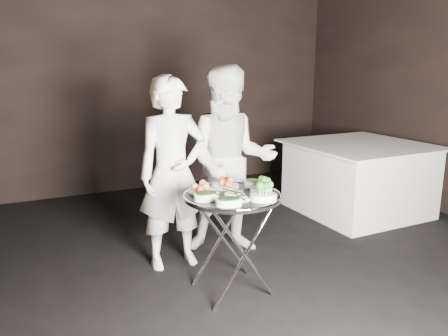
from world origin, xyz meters
name	(u,v)px	position (x,y,z in m)	size (l,w,h in m)	color
floor	(263,307)	(0.00, 0.00, -0.03)	(6.00, 7.00, 0.05)	black
wall_back	(134,82)	(0.00, 3.52, 1.50)	(6.00, 0.05, 3.00)	black
tray_stand	(233,239)	(-0.12, 0.28, 0.43)	(0.52, 0.44, 0.76)	silver
serving_tray	(233,196)	(-0.12, 0.28, 0.77)	(0.73, 0.73, 0.04)	black
potato_plate_a	(202,188)	(-0.30, 0.43, 0.81)	(0.21, 0.21, 0.08)	beige
potato_plate_b	(226,183)	(-0.07, 0.49, 0.81)	(0.21, 0.21, 0.08)	beige
greens_bowl	(252,183)	(0.12, 0.41, 0.81)	(0.13, 0.13, 0.08)	white
asparagus_plate_a	(234,192)	(-0.11, 0.28, 0.79)	(0.20, 0.16, 0.04)	white
asparagus_plate_b	(240,198)	(-0.13, 0.13, 0.79)	(0.18, 0.11, 0.04)	white
spinach_bowl_a	(206,195)	(-0.34, 0.25, 0.81)	(0.19, 0.13, 0.08)	white
spinach_bowl_b	(229,201)	(-0.26, 0.06, 0.81)	(0.21, 0.17, 0.08)	white
broccoli_bowl_a	(261,189)	(0.10, 0.22, 0.81)	(0.20, 0.16, 0.08)	white
broccoli_bowl_b	(263,196)	(0.02, 0.06, 0.81)	(0.23, 0.19, 0.08)	white
serving_utensils	(231,186)	(-0.10, 0.35, 0.83)	(0.58, 0.42, 0.01)	silver
waiter_left	(173,173)	(-0.36, 0.93, 0.82)	(0.60, 0.39, 1.64)	white
waiter_right	(231,161)	(0.22, 1.00, 0.86)	(0.84, 0.65, 1.72)	white
dining_table	(358,178)	(2.09, 1.35, 0.42)	(1.45, 1.45, 0.83)	white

